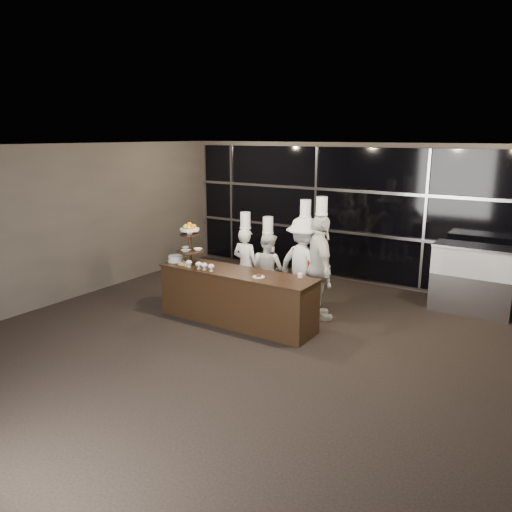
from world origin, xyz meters
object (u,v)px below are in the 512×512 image
Objects in this scene: buffet_counter at (237,297)px; chef_b at (268,269)px; chef_a at (246,264)px; chef_c at (304,265)px; display_stand at (190,240)px; layer_cake at (176,259)px; chef_d at (320,267)px; display_case at (473,276)px.

chef_b reaches higher than buffet_counter.
chef_c is at bearing 6.59° from chef_a.
display_stand is 0.48m from layer_cake.
chef_d reaches higher than display_stand.
display_stand reaches higher than buffet_counter.
display_stand is (-1.00, -0.00, 0.87)m from buffet_counter.
display_stand is 2.08m from chef_c.
chef_d is (1.55, -0.00, 0.17)m from chef_a.
layer_cake is at bearing -138.83° from chef_b.
display_case is at bearing 26.06° from chef_a.
layer_cake is 0.17× the size of chef_a.
buffet_counter is at bearing -138.91° from chef_d.
display_case is at bearing 40.04° from chef_d.
chef_a reaches higher than chef_b.
display_case is 3.71m from chef_b.
display_stand is at bearing 9.29° from layer_cake.
layer_cake is at bearing -177.81° from buffet_counter.
chef_a is at bearing 179.82° from chef_d.
display_stand is 0.44× the size of chef_b.
chef_a is at bearing 115.69° from buffet_counter.
chef_c is at bearing 32.46° from display_stand.
chef_b is at bearing 174.28° from chef_d.
display_case is at bearing 31.74° from layer_cake.
chef_b is at bearing 47.68° from display_stand.
layer_cake is 5.38m from display_case.
chef_c is (2.02, 1.14, -0.08)m from layer_cake.
buffet_counter is 1.52m from chef_d.
buffet_counter is 1.09m from chef_b.
chef_c is (0.72, 1.09, 0.42)m from buffet_counter.
chef_c is (0.75, 0.03, 0.17)m from chef_b.
layer_cake is at bearing -157.33° from chef_d.
chef_d reaches higher than layer_cake.
layer_cake is at bearing -130.06° from chef_a.
layer_cake is (-0.30, -0.05, -0.37)m from display_stand.
display_case is 0.65× the size of chef_d.
layer_cake is at bearing -170.71° from display_stand.
chef_c is at bearing 56.76° from buffet_counter.
chef_d reaches higher than chef_b.
chef_d is at bearing -20.55° from chef_c.
chef_b reaches higher than layer_cake.
chef_b is at bearing 91.74° from buffet_counter.
display_stand reaches higher than layer_cake.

